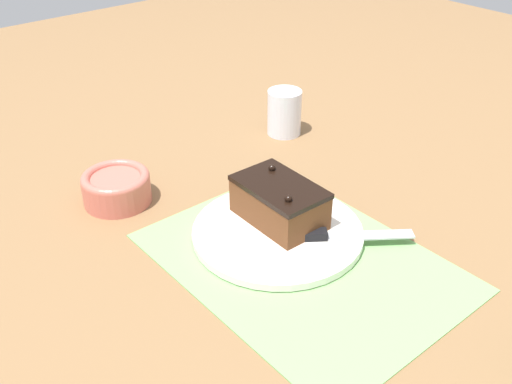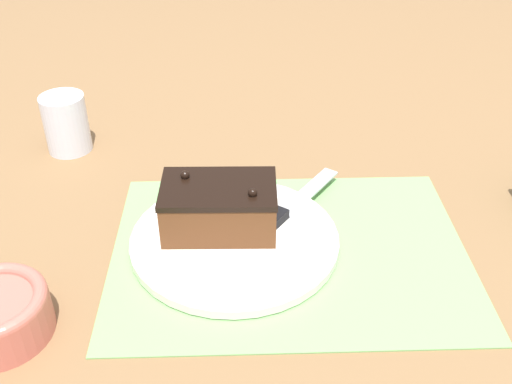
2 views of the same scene
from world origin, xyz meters
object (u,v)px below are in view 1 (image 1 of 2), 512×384
drinking_glass (284,112)px  small_bowl (116,187)px  chocolate_cake (279,202)px  cake_plate (278,232)px  serving_knife (328,235)px

drinking_glass → small_bowl: drinking_glass is taller
chocolate_cake → drinking_glass: bearing=-43.7°
cake_plate → serving_knife: serving_knife is taller
chocolate_cake → small_bowl: (0.24, 0.16, -0.02)m
cake_plate → drinking_glass: size_ratio=2.85×
cake_plate → drinking_glass: (0.27, -0.26, 0.04)m
serving_knife → drinking_glass: 0.41m
chocolate_cake → drinking_glass: drinking_glass is taller
chocolate_cake → serving_knife: bearing=-164.5°
serving_knife → drinking_glass: drinking_glass is taller
drinking_glass → small_bowl: size_ratio=0.81×
drinking_glass → cake_plate: bearing=136.1°
serving_knife → small_bowl: small_bowl is taller
chocolate_cake → small_bowl: bearing=34.1°
small_bowl → chocolate_cake: bearing=-145.9°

